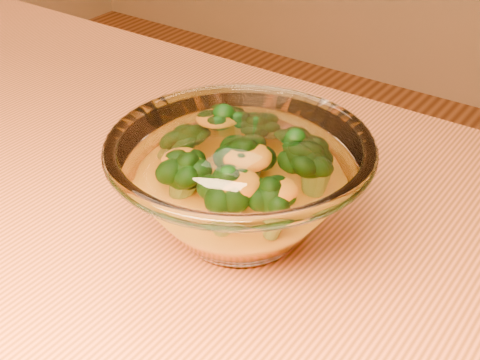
% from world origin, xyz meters
% --- Properties ---
extents(table, '(1.20, 0.80, 0.75)m').
position_xyz_m(table, '(0.00, 0.00, 0.65)').
color(table, '#D26B3F').
rests_on(table, ground).
extents(glass_bowl, '(0.21, 0.21, 0.09)m').
position_xyz_m(glass_bowl, '(0.10, 0.11, 0.80)').
color(glass_bowl, white).
rests_on(glass_bowl, table).
extents(cheese_sauce, '(0.12, 0.12, 0.03)m').
position_xyz_m(cheese_sauce, '(0.10, 0.11, 0.78)').
color(cheese_sauce, orange).
rests_on(cheese_sauce, glass_bowl).
extents(broccoli_heap, '(0.13, 0.13, 0.06)m').
position_xyz_m(broccoli_heap, '(0.10, 0.12, 0.81)').
color(broccoli_heap, black).
rests_on(broccoli_heap, cheese_sauce).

